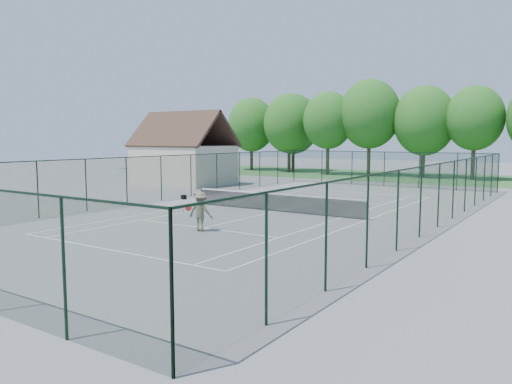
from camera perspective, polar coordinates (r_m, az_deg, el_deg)
ground at (r=28.59m, az=2.24°, el=-2.23°), size 140.00×140.00×0.00m
grass_far at (r=56.24m, az=18.50°, el=1.60°), size 80.00×16.00×0.01m
court_lines at (r=28.59m, az=2.24°, el=-2.23°), size 11.05×23.85×0.01m
tennis_net at (r=28.51m, az=2.24°, el=-1.09°), size 11.08×0.08×1.10m
fence_enclosure at (r=28.41m, az=2.25°, el=0.88°), size 18.05×36.05×3.02m
utility_building at (r=45.97m, az=-8.28°, el=4.79°), size 8.60×6.27×6.63m
tree_line_far at (r=56.11m, az=18.71°, el=7.70°), size 39.40×6.40×9.70m
sports_bag_a at (r=34.57m, az=-8.26°, el=-0.58°), size 0.40×0.28×0.30m
sports_bag_b at (r=35.45m, az=-6.79°, el=-0.43°), size 0.37×0.27×0.26m
tennis_player at (r=22.56m, az=-6.35°, el=-2.24°), size 1.75×0.93×1.79m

